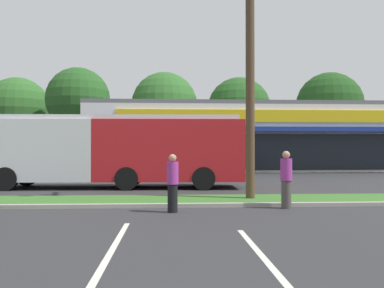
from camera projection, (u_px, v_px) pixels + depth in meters
grass_median at (184, 200)px, 13.60m from camera, size 56.00×2.20×0.12m
curb_lip at (186, 205)px, 12.38m from camera, size 56.00×0.24×0.12m
parking_stripe_1 at (113, 248)px, 7.32m from camera, size 0.12×4.80×0.01m
parking_stripe_2 at (266, 260)px, 6.51m from camera, size 0.12×4.80×0.01m
storefront_building at (240, 138)px, 35.81m from camera, size 25.23×13.16×5.39m
tree_far_left at (18, 109)px, 45.77m from camera, size 7.14×7.14×9.76m
tree_left at (78, 100)px, 42.49m from camera, size 6.62×6.62×10.21m
tree_mid_left at (164, 105)px, 44.96m from camera, size 7.28×7.28×10.19m
tree_mid at (239, 109)px, 46.51m from camera, size 7.18×7.18×9.89m
tree_mid_right at (330, 105)px, 44.46m from camera, size 7.17×7.17×10.07m
utility_pole at (246, 41)px, 13.75m from camera, size 3.15×2.37×10.14m
city_bus at (110, 149)px, 18.55m from camera, size 12.08×2.93×3.25m
pedestrian_by_pole at (286, 180)px, 12.16m from camera, size 0.35×0.35×1.71m
pedestrian_mid at (173, 183)px, 11.41m from camera, size 0.33×0.33×1.63m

